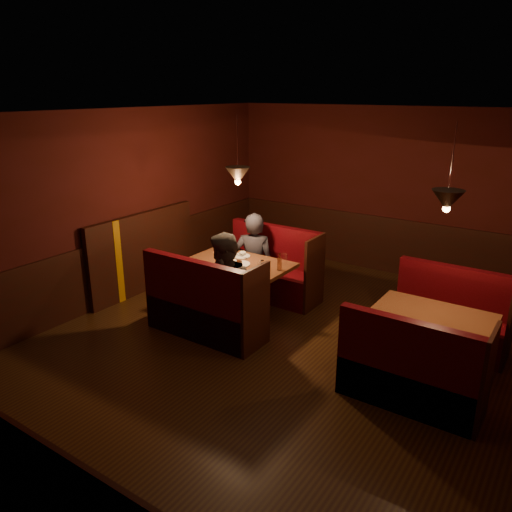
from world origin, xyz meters
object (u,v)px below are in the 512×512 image
Objects in this scene: main_bench_far at (272,274)px; main_bench_near at (203,312)px; diner_a at (254,245)px; main_table at (240,274)px; second_bench_far at (449,322)px; diner_b at (225,272)px; second_bench_near at (410,378)px; second_table at (431,329)px.

main_bench_near is at bearing -90.00° from main_bench_far.
main_bench_far is at bearing -154.36° from diner_a.
main_bench_far reaches higher than main_table.
second_bench_far is 2.96m from diner_b.
main_table is 1.03× the size of second_bench_near.
main_bench_far is at bearing 177.21° from second_bench_far.
main_bench_far is 0.95× the size of diner_a.
main_bench_far is 0.59m from diner_a.
second_table is at bearing 142.99° from diner_a.
main_table is 1.14× the size of second_table.
main_table is 2.76m from second_table.
second_bench_far is at bearing 158.06° from diner_a.
main_bench_far is at bearing 90.00° from main_bench_near.
main_table is 0.87× the size of diner_a.
diner_b is at bearing -154.39° from second_bench_far.
second_bench_far is 0.85× the size of diner_b.
diner_b is (0.34, -1.17, -0.01)m from diner_a.
main_bench_far reaches higher than second_table.
main_bench_far is 0.96× the size of diner_b.
second_table is at bearing -18.56° from main_bench_far.
second_table is 0.82m from second_bench_far.
diner_b reaches higher than second_table.
second_table is (2.75, -0.07, -0.07)m from main_table.
main_bench_near is (0.02, -0.85, -0.26)m from main_table.
diner_a is (-0.19, 1.47, 0.51)m from main_bench_near.
second_table is 0.90× the size of second_bench_far.
main_table is at bearing 129.24° from diner_b.
main_bench_far is 2.77m from second_bench_far.
main_bench_near is 3.18m from second_bench_far.
second_bench_far is (2.77, -0.13, -0.03)m from main_bench_far.
diner_b is (-2.63, 0.31, 0.53)m from second_bench_near.
diner_a is (-2.96, 1.48, 0.53)m from second_bench_near.
main_bench_far is 1.49m from diner_b.
second_bench_far is (0.03, 0.78, -0.22)m from second_table.
main_bench_far is at bearing 119.03° from diner_b.
main_table is 2.93m from second_bench_near.
diner_b is (-2.60, -0.47, 0.31)m from second_table.
main_table is at bearing -91.07° from main_bench_far.
diner_a is (-0.19, -0.23, 0.51)m from main_bench_far.
main_table is 0.87× the size of diner_b.
main_bench_near is 0.95× the size of diner_a.
second_table is 0.76× the size of diner_a.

